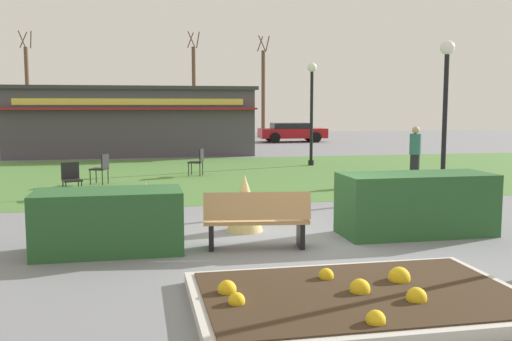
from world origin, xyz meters
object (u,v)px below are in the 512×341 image
at_px(tree_left_bg, 28,91).
at_px(cafe_chair_east, 71,177).
at_px(lamppost_far, 312,101).
at_px(lamppost_mid, 445,98).
at_px(parked_car_center_slot, 198,133).
at_px(food_kiosk, 133,121).
at_px(cafe_chair_west, 198,160).
at_px(parked_car_east_slot, 292,132).
at_px(tree_right_bg, 194,90).
at_px(parked_car_west_slot, 114,133).
at_px(person_strolling, 415,154).
at_px(park_bench, 257,220).
at_px(tree_center_bg, 263,92).
at_px(trash_bin, 109,221).
at_px(cafe_chair_center, 102,166).

bearing_deg(tree_left_bg, cafe_chair_east, -78.24).
xyz_separation_m(lamppost_far, cafe_chair_east, (-8.20, -6.38, -1.96)).
xyz_separation_m(lamppost_mid, parked_car_center_slot, (-4.02, 22.09, -1.84)).
relative_size(lamppost_mid, food_kiosk, 0.35).
height_order(cafe_chair_west, parked_car_east_slot, parked_car_east_slot).
relative_size(food_kiosk, tree_right_bg, 1.49).
distance_m(parked_car_west_slot, parked_car_center_slot, 5.00).
height_order(cafe_chair_east, parked_car_west_slot, parked_car_west_slot).
bearing_deg(tree_right_bg, food_kiosk, -106.63).
bearing_deg(person_strolling, lamppost_far, -22.35).
height_order(park_bench, tree_center_bg, tree_center_bg).
height_order(cafe_chair_west, parked_car_center_slot, parked_car_center_slot).
height_order(trash_bin, cafe_chair_center, cafe_chair_center).
xyz_separation_m(cafe_chair_east, tree_right_bg, (5.69, 27.09, 2.86)).
height_order(food_kiosk, tree_center_bg, tree_center_bg).
xyz_separation_m(trash_bin, tree_left_bg, (-6.79, 32.38, 2.88)).
bearing_deg(trash_bin, tree_left_bg, 101.85).
bearing_deg(parked_car_center_slot, trash_bin, -99.03).
distance_m(trash_bin, food_kiosk, 18.15).
distance_m(park_bench, tree_center_bg, 33.90).
height_order(lamppost_far, parked_car_west_slot, lamppost_far).
height_order(person_strolling, parked_car_west_slot, person_strolling).
height_order(tree_left_bg, tree_center_bg, tree_center_bg).
bearing_deg(cafe_chair_west, parked_car_east_slot, 65.35).
bearing_deg(park_bench, lamppost_mid, 37.57).
bearing_deg(tree_right_bg, cafe_chair_west, -95.19).
height_order(trash_bin, parked_car_east_slot, parked_car_east_slot).
bearing_deg(cafe_chair_center, tree_center_bg, 67.51).
bearing_deg(person_strolling, cafe_chair_east, 57.04).
xyz_separation_m(cafe_chair_center, parked_car_center_slot, (4.65, 18.09, 0.12)).
distance_m(cafe_chair_west, parked_car_center_slot, 16.72).
height_order(cafe_chair_west, parked_car_west_slot, parked_car_west_slot).
bearing_deg(person_strolling, parked_car_east_slot, -42.57).
relative_size(park_bench, food_kiosk, 0.16).
bearing_deg(tree_left_bg, tree_center_bg, -0.46).
distance_m(cafe_chair_west, tree_right_bg, 23.50).
relative_size(food_kiosk, parked_car_west_slot, 2.65).
relative_size(lamppost_mid, parked_car_east_slot, 0.92).
bearing_deg(cafe_chair_east, tree_left_bg, 101.76).
bearing_deg(person_strolling, parked_car_west_slot, -12.42).
height_order(cafe_chair_center, tree_right_bg, tree_right_bg).
height_order(cafe_chair_east, tree_left_bg, tree_left_bg).
xyz_separation_m(trash_bin, cafe_chair_east, (-1.15, 5.28, 0.13)).
height_order(lamppost_far, parked_car_east_slot, lamppost_far).
xyz_separation_m(cafe_chair_west, cafe_chair_east, (-3.58, -3.86, 0.00)).
bearing_deg(parked_car_center_slot, cafe_chair_east, -104.36).
relative_size(cafe_chair_west, parked_car_east_slot, 0.21).
bearing_deg(tree_left_bg, cafe_chair_center, -75.81).
bearing_deg(parked_car_east_slot, tree_left_bg, 158.63).
distance_m(cafe_chair_west, person_strolling, 6.86).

